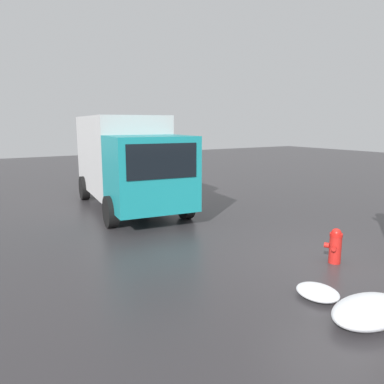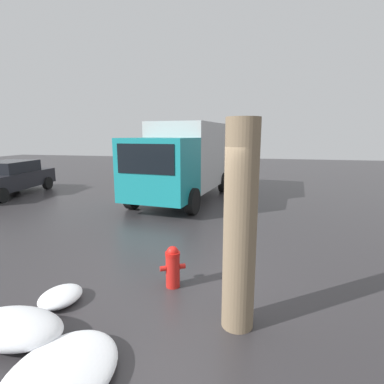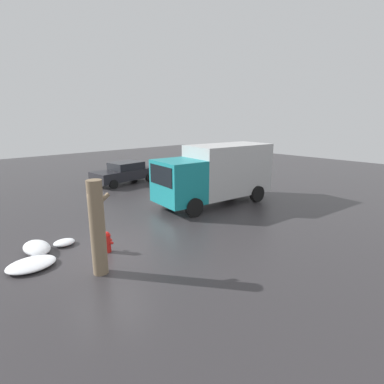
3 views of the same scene
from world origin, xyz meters
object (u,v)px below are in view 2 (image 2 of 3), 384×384
Objects in this scene: delivery_truck at (185,158)px; parked_car at (8,178)px; fire_hydrant at (173,266)px; tree_trunk at (240,227)px.

parked_car is (-0.96, 7.92, -0.93)m from delivery_truck.
delivery_truck reaches higher than parked_car.
parked_car is (6.36, 9.52, 0.38)m from fire_hydrant.
delivery_truck is (8.18, 2.79, 0.25)m from tree_trunk.
fire_hydrant is 1.81m from tree_trunk.
parked_car is (7.21, 10.72, -0.68)m from tree_trunk.
delivery_truck is at bearing 18.86° from tree_trunk.
parked_car is at bearing 13.70° from delivery_truck.
fire_hydrant is at bearing 54.54° from tree_trunk.
delivery_truck reaches higher than tree_trunk.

